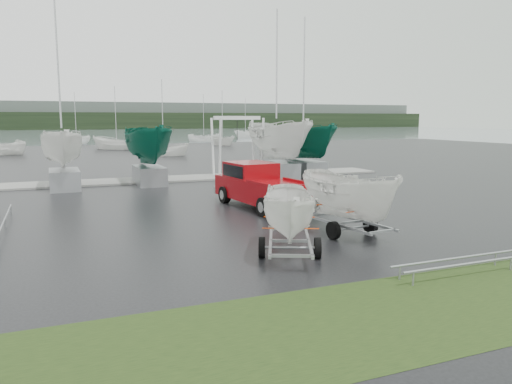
% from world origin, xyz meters
% --- Properties ---
extents(ground_plane, '(120.00, 120.00, 0.00)m').
position_xyz_m(ground_plane, '(0.00, 0.00, 0.00)').
color(ground_plane, black).
rests_on(ground_plane, ground).
extents(lake, '(300.00, 300.00, 0.00)m').
position_xyz_m(lake, '(0.00, 100.00, -0.01)').
color(lake, slate).
rests_on(lake, ground).
extents(grass_verge, '(40.00, 40.00, 0.00)m').
position_xyz_m(grass_verge, '(0.00, -11.00, 0.00)').
color(grass_verge, black).
rests_on(grass_verge, ground).
extents(dock, '(30.00, 3.00, 0.12)m').
position_xyz_m(dock, '(0.00, 13.00, 0.05)').
color(dock, gray).
rests_on(dock, ground).
extents(treeline, '(300.00, 8.00, 6.00)m').
position_xyz_m(treeline, '(0.00, 170.00, 3.00)').
color(treeline, black).
rests_on(treeline, ground).
extents(far_hill, '(300.00, 6.00, 10.00)m').
position_xyz_m(far_hill, '(0.00, 178.00, 5.00)').
color(far_hill, '#4C5651').
rests_on(far_hill, ground).
extents(pickup_truck, '(2.66, 6.08, 1.96)m').
position_xyz_m(pickup_truck, '(1.54, 1.70, 1.02)').
color(pickup_truck, maroon).
rests_on(pickup_truck, ground).
extents(trailer_hitched, '(1.94, 3.71, 5.15)m').
position_xyz_m(trailer_hitched, '(2.23, -4.71, 2.79)').
color(trailer_hitched, gray).
rests_on(trailer_hitched, ground).
extents(trailer_parked, '(2.58, 3.76, 4.51)m').
position_xyz_m(trailer_parked, '(-0.78, -6.27, 2.46)').
color(trailer_parked, gray).
rests_on(trailer_parked, ground).
extents(boat_hoist, '(3.30, 2.18, 4.12)m').
position_xyz_m(boat_hoist, '(4.71, 13.00, 2.67)').
color(boat_hoist, silver).
rests_on(boat_hoist, ground).
extents(keelboat_0, '(2.26, 3.20, 10.42)m').
position_xyz_m(keelboat_0, '(-6.44, 11.00, 3.56)').
color(keelboat_0, gray).
rests_on(keelboat_0, ground).
extents(keelboat_1, '(2.46, 3.20, 7.64)m').
position_xyz_m(keelboat_1, '(-1.63, 11.20, 3.90)').
color(keelboat_1, gray).
rests_on(keelboat_1, ground).
extents(keelboat_2, '(2.78, 3.20, 10.96)m').
position_xyz_m(keelboat_2, '(6.94, 11.00, 4.43)').
color(keelboat_2, gray).
rests_on(keelboat_2, ground).
extents(keelboat_3, '(2.51, 3.20, 10.68)m').
position_xyz_m(keelboat_3, '(9.11, 11.30, 3.99)').
color(keelboat_3, gray).
rests_on(keelboat_3, ground).
extents(mast_rack_2, '(7.00, 0.56, 0.06)m').
position_xyz_m(mast_rack_2, '(4.00, -9.50, 0.35)').
color(mast_rack_2, gray).
rests_on(mast_rack_2, ground).
extents(moored_boat_1, '(3.76, 3.74, 11.50)m').
position_xyz_m(moored_boat_1, '(0.82, 47.30, 0.00)').
color(moored_boat_1, silver).
rests_on(moored_boat_1, ground).
extents(moored_boat_2, '(2.37, 2.33, 10.67)m').
position_xyz_m(moored_boat_2, '(3.99, 33.69, 0.01)').
color(moored_boat_2, silver).
rests_on(moored_boat_2, ground).
extents(moored_boat_3, '(3.10, 3.09, 10.91)m').
position_xyz_m(moored_boat_3, '(17.32, 63.82, 0.01)').
color(moored_boat_3, silver).
rests_on(moored_boat_3, ground).
extents(moored_boat_5, '(3.17, 3.20, 11.08)m').
position_xyz_m(moored_boat_5, '(-3.21, 64.91, 0.01)').
color(moored_boat_5, silver).
rests_on(moored_boat_5, ground).
extents(moored_boat_6, '(2.58, 2.63, 10.96)m').
position_xyz_m(moored_boat_6, '(16.66, 51.80, 0.01)').
color(moored_boat_6, silver).
rests_on(moored_boat_6, ground).
extents(moored_boat_7, '(3.62, 3.61, 11.39)m').
position_xyz_m(moored_boat_7, '(29.53, 75.64, 0.00)').
color(moored_boat_7, silver).
rests_on(moored_boat_7, ground).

